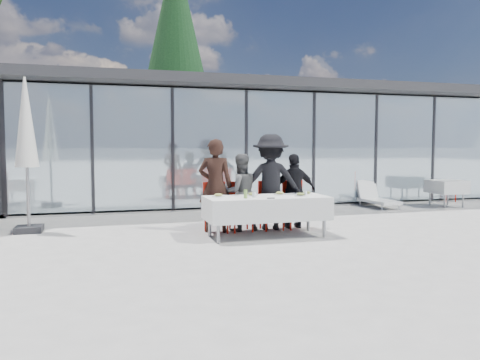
{
  "coord_description": "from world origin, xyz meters",
  "views": [
    {
      "loc": [
        -2.54,
        -7.84,
        1.65
      ],
      "look_at": [
        0.05,
        1.2,
        1.0
      ],
      "focal_mm": 35.0,
      "sensor_mm": 36.0,
      "label": 1
    }
  ],
  "objects_px": {
    "plate_extra": "(300,195)",
    "spare_table_right": "(447,187)",
    "diner_c": "(271,182)",
    "lounger": "(375,198)",
    "diner_chair_a": "(215,205)",
    "diner_chair_b": "(240,204)",
    "diner_a": "(215,186)",
    "diner_chair_d": "(294,202)",
    "spare_chair_b": "(354,186)",
    "conifer_tree": "(176,49)",
    "plate_d": "(307,193)",
    "plate_a": "(218,196)",
    "plate_c": "(280,194)",
    "folded_eyeglasses": "(271,198)",
    "juice_bottle": "(246,194)",
    "plate_b": "(252,195)",
    "market_umbrella": "(26,132)",
    "diner_b": "(240,192)",
    "spare_chair_a": "(444,184)",
    "dining_table": "(267,208)",
    "diner_chair_c": "(270,203)",
    "diner_d": "(295,191)"
  },
  "relations": [
    {
      "from": "plate_extra",
      "to": "spare_table_right",
      "type": "distance_m",
      "value": 6.39
    },
    {
      "from": "diner_c",
      "to": "lounger",
      "type": "xyz_separation_m",
      "value": [
        4.01,
        2.56,
        -0.7
      ]
    },
    {
      "from": "diner_chair_a",
      "to": "diner_chair_b",
      "type": "height_order",
      "value": "same"
    },
    {
      "from": "diner_a",
      "to": "diner_chair_d",
      "type": "xyz_separation_m",
      "value": [
        1.66,
        0.02,
        -0.37
      ]
    },
    {
      "from": "lounger",
      "to": "spare_chair_b",
      "type": "bearing_deg",
      "value": 113.65
    },
    {
      "from": "conifer_tree",
      "to": "plate_d",
      "type": "bearing_deg",
      "value": -87.07
    },
    {
      "from": "plate_a",
      "to": "plate_c",
      "type": "relative_size",
      "value": 1.0
    },
    {
      "from": "diner_chair_b",
      "to": "diner_c",
      "type": "xyz_separation_m",
      "value": [
        0.64,
        -0.02,
        0.42
      ]
    },
    {
      "from": "diner_c",
      "to": "folded_eyeglasses",
      "type": "distance_m",
      "value": 1.18
    },
    {
      "from": "plate_d",
      "to": "juice_bottle",
      "type": "bearing_deg",
      "value": -166.88
    },
    {
      "from": "plate_b",
      "to": "spare_table_right",
      "type": "height_order",
      "value": "plate_b"
    },
    {
      "from": "market_umbrella",
      "to": "diner_c",
      "type": "bearing_deg",
      "value": -11.95
    },
    {
      "from": "diner_b",
      "to": "plate_d",
      "type": "distance_m",
      "value": 1.31
    },
    {
      "from": "diner_b",
      "to": "diner_chair_d",
      "type": "xyz_separation_m",
      "value": [
        1.16,
        0.02,
        -0.23
      ]
    },
    {
      "from": "spare_chair_b",
      "to": "market_umbrella",
      "type": "height_order",
      "value": "market_umbrella"
    },
    {
      "from": "diner_b",
      "to": "spare_chair_a",
      "type": "relative_size",
      "value": 1.57
    },
    {
      "from": "diner_chair_a",
      "to": "plate_d",
      "type": "height_order",
      "value": "diner_chair_a"
    },
    {
      "from": "plate_c",
      "to": "spare_chair_a",
      "type": "height_order",
      "value": "spare_chair_a"
    },
    {
      "from": "dining_table",
      "to": "folded_eyeglasses",
      "type": "height_order",
      "value": "folded_eyeglasses"
    },
    {
      "from": "plate_d",
      "to": "juice_bottle",
      "type": "distance_m",
      "value": 1.35
    },
    {
      "from": "folded_eyeglasses",
      "to": "plate_a",
      "type": "bearing_deg",
      "value": 148.52
    },
    {
      "from": "plate_a",
      "to": "juice_bottle",
      "type": "relative_size",
      "value": 1.49
    },
    {
      "from": "diner_a",
      "to": "spare_chair_b",
      "type": "bearing_deg",
      "value": -127.31
    },
    {
      "from": "plate_extra",
      "to": "lounger",
      "type": "relative_size",
      "value": 0.17
    },
    {
      "from": "juice_bottle",
      "to": "diner_a",
      "type": "bearing_deg",
      "value": 109.75
    },
    {
      "from": "lounger",
      "to": "spare_chair_a",
      "type": "bearing_deg",
      "value": 12.02
    },
    {
      "from": "spare_chair_a",
      "to": "lounger",
      "type": "xyz_separation_m",
      "value": [
        -2.74,
        -0.58,
        -0.28
      ]
    },
    {
      "from": "spare_chair_b",
      "to": "diner_chair_c",
      "type": "bearing_deg",
      "value": -139.19
    },
    {
      "from": "diner_c",
      "to": "spare_table_right",
      "type": "bearing_deg",
      "value": -145.83
    },
    {
      "from": "diner_chair_d",
      "to": "diner_b",
      "type": "bearing_deg",
      "value": -179.13
    },
    {
      "from": "diner_a",
      "to": "juice_bottle",
      "type": "distance_m",
      "value": 0.99
    },
    {
      "from": "plate_a",
      "to": "spare_chair_b",
      "type": "xyz_separation_m",
      "value": [
        4.94,
        3.82,
        -0.24
      ]
    },
    {
      "from": "diner_d",
      "to": "plate_extra",
      "type": "relative_size",
      "value": 6.53
    },
    {
      "from": "plate_d",
      "to": "folded_eyeglasses",
      "type": "relative_size",
      "value": 1.67
    },
    {
      "from": "plate_extra",
      "to": "spare_chair_a",
      "type": "distance_m",
      "value": 7.64
    },
    {
      "from": "spare_table_right",
      "to": "market_umbrella",
      "type": "distance_m",
      "value": 10.74
    },
    {
      "from": "plate_c",
      "to": "spare_table_right",
      "type": "xyz_separation_m",
      "value": [
        5.96,
        2.6,
        -0.22
      ]
    },
    {
      "from": "diner_chair_d",
      "to": "conifer_tree",
      "type": "relative_size",
      "value": 0.09
    },
    {
      "from": "diner_chair_c",
      "to": "spare_chair_a",
      "type": "xyz_separation_m",
      "value": [
        6.75,
        3.13,
        0.0
      ]
    },
    {
      "from": "diner_chair_c",
      "to": "market_umbrella",
      "type": "xyz_separation_m",
      "value": [
        -4.65,
        0.97,
        1.41
      ]
    },
    {
      "from": "plate_d",
      "to": "conifer_tree",
      "type": "relative_size",
      "value": 0.02
    },
    {
      "from": "diner_chair_c",
      "to": "plate_b",
      "type": "distance_m",
      "value": 0.87
    },
    {
      "from": "plate_a",
      "to": "conifer_tree",
      "type": "relative_size",
      "value": 0.02
    },
    {
      "from": "diner_chair_b",
      "to": "plate_extra",
      "type": "bearing_deg",
      "value": -44.91
    },
    {
      "from": "diner_a",
      "to": "spare_chair_a",
      "type": "relative_size",
      "value": 1.87
    },
    {
      "from": "diner_d",
      "to": "folded_eyeglasses",
      "type": "height_order",
      "value": "diner_d"
    },
    {
      "from": "diner_chair_d",
      "to": "lounger",
      "type": "bearing_deg",
      "value": 36.06
    },
    {
      "from": "diner_d",
      "to": "plate_d",
      "type": "distance_m",
      "value": 0.63
    },
    {
      "from": "diner_chair_b",
      "to": "market_umbrella",
      "type": "relative_size",
      "value": 0.33
    },
    {
      "from": "diner_chair_a",
      "to": "plate_b",
      "type": "bearing_deg",
      "value": -47.06
    }
  ]
}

